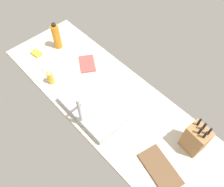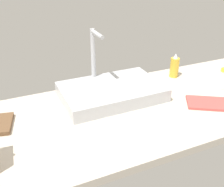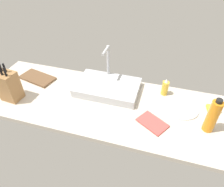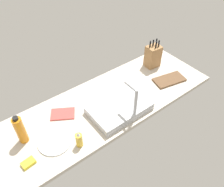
% 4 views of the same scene
% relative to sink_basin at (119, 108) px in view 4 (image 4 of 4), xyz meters
% --- Properties ---
extents(countertop_slab, '(1.97, 0.67, 0.04)m').
position_rel_sink_basin_xyz_m(countertop_slab, '(0.02, -0.14, -0.05)').
color(countertop_slab, beige).
rests_on(countertop_slab, ground).
extents(sink_basin, '(0.49, 0.32, 0.06)m').
position_rel_sink_basin_xyz_m(sink_basin, '(0.00, 0.00, 0.00)').
color(sink_basin, '#B7BABF').
rests_on(sink_basin, countertop_slab).
extents(faucet, '(0.06, 0.14, 0.32)m').
position_rel_sink_basin_xyz_m(faucet, '(-0.04, 0.13, 0.15)').
color(faucet, '#B7BABF').
rests_on(faucet, countertop_slab).
extents(knife_block, '(0.15, 0.12, 0.29)m').
position_rel_sink_basin_xyz_m(knife_block, '(-0.66, -0.29, 0.08)').
color(knife_block, '#9E7042').
rests_on(knife_block, countertop_slab).
extents(cutting_board, '(0.32, 0.21, 0.02)m').
position_rel_sink_basin_xyz_m(cutting_board, '(-0.63, -0.02, -0.02)').
color(cutting_board, brown).
rests_on(cutting_board, countertop_slab).
extents(soap_bottle, '(0.05, 0.05, 0.14)m').
position_rel_sink_basin_xyz_m(soap_bottle, '(0.43, 0.09, 0.03)').
color(soap_bottle, gold).
rests_on(soap_bottle, countertop_slab).
extents(water_bottle, '(0.07, 0.07, 0.25)m').
position_rel_sink_basin_xyz_m(water_bottle, '(0.74, -0.20, 0.09)').
color(water_bottle, orange).
rests_on(water_bottle, countertop_slab).
extents(dinner_plate, '(0.24, 0.24, 0.01)m').
position_rel_sink_basin_xyz_m(dinner_plate, '(0.57, -0.05, -0.03)').
color(dinner_plate, white).
rests_on(dinner_plate, countertop_slab).
extents(dish_towel, '(0.23, 0.21, 0.01)m').
position_rel_sink_basin_xyz_m(dish_towel, '(0.39, -0.25, -0.03)').
color(dish_towel, '#CC4C47').
rests_on(dish_towel, countertop_slab).
extents(dish_sponge, '(0.10, 0.07, 0.02)m').
position_rel_sink_basin_xyz_m(dish_sponge, '(0.79, 0.00, -0.02)').
color(dish_sponge, yellow).
rests_on(dish_sponge, countertop_slab).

